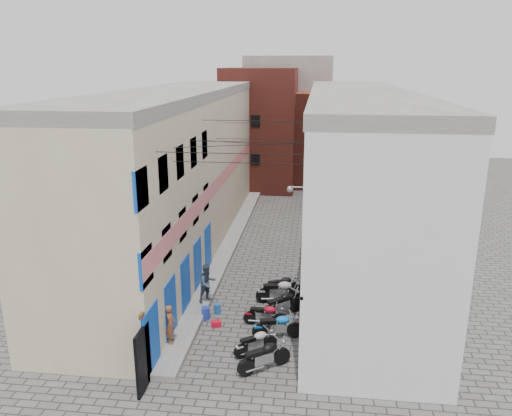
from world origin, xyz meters
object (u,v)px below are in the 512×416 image
at_px(water_jug_near, 206,313).
at_px(motorcycle_g, 282,285).
at_px(motorcycle_d, 265,313).
at_px(person_a, 170,324).
at_px(water_jug_far, 217,309).
at_px(motorcycle_f, 280,290).
at_px(motorcycle_c, 277,325).
at_px(red_crate, 216,324).
at_px(motorcycle_a, 264,355).
at_px(motorcycle_b, 256,341).
at_px(motorcycle_e, 282,303).
at_px(person_b, 208,283).

bearing_deg(water_jug_near, motorcycle_g, 40.94).
distance_m(motorcycle_d, person_a, 3.99).
relative_size(motorcycle_g, water_jug_far, 4.12).
xyz_separation_m(motorcycle_d, motorcycle_f, (0.43, 2.07, 0.10)).
bearing_deg(motorcycle_g, motorcycle_c, -22.48).
xyz_separation_m(motorcycle_f, red_crate, (-2.41, -2.42, -0.50)).
bearing_deg(person_a, motorcycle_g, -48.23).
bearing_deg(motorcycle_a, person_a, -140.45).
height_order(motorcycle_f, water_jug_near, motorcycle_f).
bearing_deg(water_jug_near, motorcycle_b, -43.97).
height_order(motorcycle_c, red_crate, motorcycle_c).
distance_m(motorcycle_d, motorcycle_f, 2.11).
xyz_separation_m(motorcycle_f, person_a, (-3.76, -4.21, 0.39)).
height_order(motorcycle_b, motorcycle_f, motorcycle_f).
bearing_deg(water_jug_near, motorcycle_f, 32.51).
distance_m(motorcycle_a, water_jug_near, 4.36).
bearing_deg(motorcycle_d, water_jug_near, -93.04).
xyz_separation_m(motorcycle_e, water_jug_far, (-2.78, -0.14, -0.38)).
xyz_separation_m(motorcycle_c, motorcycle_e, (0.06, 1.82, 0.03)).
relative_size(motorcycle_b, motorcycle_c, 0.89).
bearing_deg(motorcycle_c, motorcycle_e, 166.14).
height_order(motorcycle_a, motorcycle_f, motorcycle_f).
bearing_deg(motorcycle_g, motorcycle_a, -25.80).
bearing_deg(motorcycle_e, motorcycle_a, -45.85).
bearing_deg(motorcycle_b, person_b, -178.81).
bearing_deg(water_jug_near, person_a, -108.98).
xyz_separation_m(motorcycle_a, motorcycle_b, (-0.42, 0.98, -0.09)).
xyz_separation_m(motorcycle_d, motorcycle_g, (0.47, 2.79, 0.02)).
distance_m(motorcycle_c, motorcycle_d, 1.12).
bearing_deg(motorcycle_c, motorcycle_b, -42.71).
distance_m(water_jug_near, red_crate, 0.78).
bearing_deg(person_b, motorcycle_d, -73.41).
bearing_deg(red_crate, motorcycle_c, -13.32).
bearing_deg(water_jug_far, person_a, -112.66).
xyz_separation_m(motorcycle_c, water_jug_far, (-2.72, 1.68, -0.35)).
bearing_deg(motorcycle_c, water_jug_near, -122.09).
distance_m(motorcycle_a, motorcycle_e, 3.99).
height_order(motorcycle_e, motorcycle_g, motorcycle_e).
bearing_deg(motorcycle_f, motorcycle_e, 2.24).
height_order(motorcycle_c, motorcycle_f, motorcycle_f).
relative_size(motorcycle_a, water_jug_near, 3.82).
distance_m(person_b, water_jug_far, 1.21).
bearing_deg(motorcycle_d, motorcycle_g, 171.35).
height_order(motorcycle_a, motorcycle_b, motorcycle_a).
height_order(motorcycle_f, person_a, person_a).
bearing_deg(motorcycle_b, motorcycle_g, 137.92).
xyz_separation_m(motorcycle_d, person_a, (-3.33, -2.15, 0.49)).
height_order(motorcycle_d, motorcycle_g, motorcycle_g).
height_order(motorcycle_e, water_jug_far, motorcycle_e).
distance_m(motorcycle_e, person_b, 3.39).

